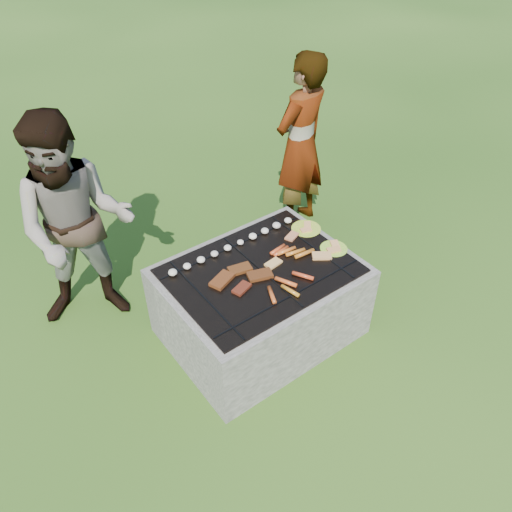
% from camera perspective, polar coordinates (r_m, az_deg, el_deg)
% --- Properties ---
extents(lawn, '(60.00, 60.00, 0.00)m').
position_cam_1_polar(lawn, '(3.81, 0.46, -8.53)').
color(lawn, '#1E4310').
rests_on(lawn, ground).
extents(fire_pit, '(1.30, 1.00, 0.62)m').
position_cam_1_polar(fire_pit, '(3.61, 0.48, -5.54)').
color(fire_pit, gray).
rests_on(fire_pit, ground).
extents(mushrooms, '(1.06, 0.06, 0.04)m').
position_cam_1_polar(mushrooms, '(3.57, -2.41, 1.35)').
color(mushrooms, beige).
rests_on(mushrooms, fire_pit).
extents(pork_slabs, '(0.42, 0.27, 0.02)m').
position_cam_1_polar(pork_slabs, '(3.31, -1.80, -2.39)').
color(pork_slabs, '#95461B').
rests_on(pork_slabs, fire_pit).
extents(sausages, '(0.56, 0.48, 0.03)m').
position_cam_1_polar(sausages, '(3.39, 3.80, -1.17)').
color(sausages, '#CB5A21').
rests_on(sausages, fire_pit).
extents(bread_on_grate, '(0.46, 0.42, 0.02)m').
position_cam_1_polar(bread_on_grate, '(3.52, 5.03, 0.37)').
color(bread_on_grate, '#EFDA7A').
rests_on(bread_on_grate, fire_pit).
extents(plate_far, '(0.28, 0.28, 0.03)m').
position_cam_1_polar(plate_far, '(3.77, 5.75, 3.11)').
color(plate_far, '#FFF63C').
rests_on(plate_far, fire_pit).
extents(plate_near, '(0.24, 0.24, 0.03)m').
position_cam_1_polar(plate_near, '(3.60, 8.89, 0.85)').
color(plate_near, '#C8F63A').
rests_on(plate_near, fire_pit).
extents(cook, '(0.65, 0.49, 1.61)m').
position_cam_1_polar(cook, '(4.49, 5.08, 12.54)').
color(cook, gray).
rests_on(cook, ground).
extents(bystander, '(0.99, 0.91, 1.64)m').
position_cam_1_polar(bystander, '(3.62, -19.74, 3.11)').
color(bystander, '#9F9284').
rests_on(bystander, ground).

